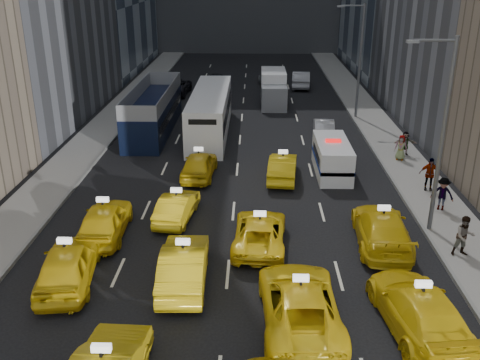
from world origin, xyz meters
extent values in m
cube|color=gray|center=(-10.50, 25.00, 0.07)|extent=(3.00, 90.00, 0.15)
cube|color=gray|center=(10.50, 25.00, 0.07)|extent=(3.00, 90.00, 0.15)
cube|color=slate|center=(-9.05, 25.00, 0.09)|extent=(0.15, 90.00, 0.18)
cube|color=slate|center=(9.05, 25.00, 0.09)|extent=(0.15, 90.00, 0.18)
cylinder|color=#595B60|center=(9.30, 12.00, 4.50)|extent=(0.20, 0.20, 9.00)
cylinder|color=#595B60|center=(8.40, 12.00, 8.80)|extent=(1.80, 0.12, 0.12)
cube|color=slate|center=(7.50, 12.00, 8.75)|extent=(0.50, 0.22, 0.12)
cylinder|color=#595B60|center=(9.30, 32.00, 4.50)|extent=(0.20, 0.20, 9.00)
cylinder|color=#595B60|center=(8.40, 32.00, 8.80)|extent=(1.80, 0.12, 0.12)
cube|color=slate|center=(7.50, 32.00, 8.75)|extent=(0.50, 0.22, 0.12)
imported|color=yellow|center=(-6.21, 7.16, 0.84)|extent=(2.61, 5.13, 1.67)
imported|color=yellow|center=(-1.68, 7.31, 0.81)|extent=(1.89, 4.97, 1.62)
imported|color=yellow|center=(2.65, 4.91, 0.80)|extent=(2.88, 5.83, 1.59)
imported|color=yellow|center=(6.68, 4.59, 0.82)|extent=(2.96, 5.86, 1.63)
imported|color=yellow|center=(-5.81, 11.15, 0.81)|extent=(2.09, 4.82, 1.62)
imported|color=yellow|center=(-2.73, 12.99, 0.67)|extent=(1.93, 4.20, 1.34)
imported|color=yellow|center=(1.30, 10.43, 0.67)|extent=(2.52, 4.98, 1.35)
imported|color=yellow|center=(6.73, 10.64, 0.80)|extent=(2.60, 5.64, 1.60)
imported|color=yellow|center=(-2.21, 18.69, 0.76)|extent=(2.06, 4.54, 1.51)
imported|color=yellow|center=(2.70, 18.49, 0.73)|extent=(1.97, 4.56, 1.46)
cube|color=white|center=(5.69, 19.50, 0.99)|extent=(2.03, 5.00, 1.98)
cylinder|color=black|center=(4.89, 17.93, 0.40)|extent=(0.28, 0.79, 0.79)
cylinder|color=black|center=(6.48, 17.93, 0.40)|extent=(0.28, 0.79, 0.79)
cylinder|color=black|center=(4.89, 21.08, 0.40)|extent=(0.28, 0.79, 0.79)
cylinder|color=black|center=(6.48, 21.08, 0.40)|extent=(0.28, 0.79, 0.79)
cube|color=navy|center=(5.69, 19.50, 0.85)|extent=(2.07, 5.00, 0.22)
cube|color=red|center=(5.69, 19.50, 2.05)|extent=(0.91, 0.34, 0.14)
cube|color=black|center=(-6.50, 27.95, 1.67)|extent=(3.02, 11.57, 3.34)
cylinder|color=black|center=(-7.66, 23.11, 0.55)|extent=(0.28, 1.10, 1.10)
cylinder|color=black|center=(-5.35, 23.11, 0.55)|extent=(0.28, 1.10, 1.10)
cylinder|color=black|center=(-7.66, 32.79, 0.55)|extent=(0.28, 1.10, 1.10)
cylinder|color=black|center=(-5.35, 32.79, 0.55)|extent=(0.28, 1.10, 1.10)
cube|color=white|center=(-2.22, 27.50, 1.57)|extent=(3.11, 12.22, 3.13)
cylinder|color=black|center=(-3.33, 22.34, 0.55)|extent=(0.28, 1.10, 1.10)
cylinder|color=black|center=(-1.11, 22.34, 0.55)|extent=(0.28, 1.10, 1.10)
cylinder|color=black|center=(-3.33, 32.66, 0.55)|extent=(0.28, 1.10, 1.10)
cylinder|color=black|center=(-1.11, 32.66, 0.55)|extent=(0.28, 1.10, 1.10)
cube|color=white|center=(2.71, 36.62, 1.44)|extent=(2.92, 6.52, 2.88)
cylinder|color=black|center=(1.78, 34.37, 0.55)|extent=(0.28, 1.10, 1.10)
cylinder|color=black|center=(3.64, 34.37, 0.55)|extent=(0.28, 1.10, 1.10)
cylinder|color=black|center=(1.78, 38.87, 0.55)|extent=(0.28, 1.10, 1.10)
cylinder|color=black|center=(3.64, 38.87, 0.55)|extent=(0.28, 1.10, 1.10)
imported|color=#B1B3B9|center=(6.09, 26.98, 0.66)|extent=(1.68, 4.10, 1.32)
imported|color=black|center=(-6.63, 40.34, 0.77)|extent=(2.85, 5.65, 1.53)
imported|color=slate|center=(2.61, 44.10, 0.75)|extent=(2.57, 5.36, 1.51)
imported|color=black|center=(-2.86, 43.43, 0.75)|extent=(2.29, 4.56, 1.49)
imported|color=#9C9DA3|center=(5.75, 43.83, 0.83)|extent=(2.16, 5.14, 1.65)
imported|color=gray|center=(9.94, 9.55, 1.05)|extent=(0.90, 0.53, 1.80)
imported|color=gray|center=(10.50, 14.15, 1.01)|extent=(1.20, 0.88, 1.72)
imported|color=gray|center=(10.62, 16.73, 1.07)|extent=(1.16, 0.69, 1.85)
imported|color=gray|center=(10.31, 21.63, 0.95)|extent=(0.89, 0.69, 1.61)
imported|color=gray|center=(10.82, 22.59, 0.93)|extent=(1.45, 0.44, 1.56)
camera|label=1|loc=(1.00, -10.70, 11.69)|focal=40.00mm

